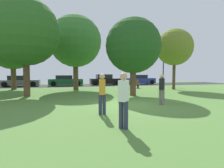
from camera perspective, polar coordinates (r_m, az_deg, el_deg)
The scene contains 17 objects.
ground_plane at distance 9.91m, azimuth 4.62°, elevation -6.38°, with size 44.00×44.00×0.00m, color #547F38.
road_strip at distance 25.46m, azimuth -7.63°, elevation -0.35°, with size 44.00×6.40×0.01m, color #28282B.
oak_tree_right at distance 14.70m, azimuth -25.34°, elevation 14.42°, with size 4.76×4.76×6.96m.
oak_tree_center at distance 19.97m, azimuth 18.84°, elevation 10.75°, with size 3.69×3.69×6.14m.
maple_tree_near at distance 21.25m, azimuth -28.52°, elevation 10.62°, with size 4.90×4.90×6.95m.
maple_tree_far at distance 13.94m, azimuth 6.62°, elevation 11.71°, with size 4.10×4.10×5.76m.
oak_tree_left at distance 18.94m, azimuth -11.32°, elevation 12.87°, with size 5.12×5.12×7.38m.
person_thrower at distance 10.09m, azimuth 15.21°, elevation -1.20°, with size 0.38×0.38×1.62m.
person_catcher at distance 5.54m, azimuth 3.60°, elevation -4.33°, with size 0.38×0.38×1.70m.
person_bystander at distance 7.43m, azimuth -3.07°, elevation -2.56°, with size 0.30×0.34×1.66m.
frisbee_disc at distance 11.79m, azimuth 4.97°, elevation -4.73°, with size 0.27×0.27×0.03m, color orange.
parked_car_grey at distance 25.57m, azimuth -26.70°, elevation 0.71°, with size 4.47×1.94×1.36m.
parked_car_green at distance 24.96m, azimuth -14.27°, elevation 0.96°, with size 4.35×1.99×1.37m.
parked_car_black at distance 26.07m, azimuth -2.14°, elevation 1.24°, with size 4.35×2.00×1.48m.
parked_car_blue at distance 27.96m, azimuth 8.86°, elevation 1.30°, with size 4.12×1.92×1.40m.
park_bench at distance 20.23m, azimuth 6.41°, elevation -0.02°, with size 1.60×0.45×0.90m.
street_lamp_post at distance 24.88m, azimuth 15.65°, elevation 4.64°, with size 0.14×0.14×4.50m, color #2D2D33.
Camera 1 is at (-3.30, -9.18, 1.70)m, focal length 29.42 mm.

